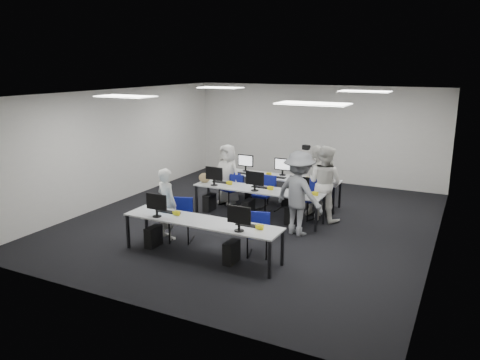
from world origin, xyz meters
The scene contains 23 objects.
room centered at (0.00, 0.00, 1.50)m, with size 9.00×9.02×3.00m.
ceiling_panels centered at (0.00, 0.00, 2.98)m, with size 5.20×4.60×0.02m.
desk_front centered at (0.00, -2.40, 0.68)m, with size 3.20×0.70×0.73m.
desk_mid centered at (0.00, 0.20, 0.68)m, with size 3.20×0.70×0.73m.
desk_back centered at (0.00, 1.60, 0.68)m, with size 3.20×0.70×0.73m.
equipment_front centered at (-0.19, -2.42, 0.36)m, with size 2.51×0.41×1.19m.
equipment_mid centered at (-0.19, 0.18, 0.36)m, with size 2.91×0.41×1.19m.
equipment_back centered at (0.19, 1.62, 0.36)m, with size 2.91×0.41×1.19m.
chair_0 centered at (-0.82, -1.87, 0.28)m, with size 0.57×0.59×0.90m.
chair_1 centered at (0.95, -1.84, 0.26)m, with size 0.50×0.53×0.83m.
chair_2 centered at (-1.10, 0.85, 0.27)m, with size 0.54×0.57×0.85m.
chair_3 centered at (-0.11, 0.70, 0.27)m, with size 0.43×0.46×0.85m.
chair_4 centered at (1.05, 0.78, 0.30)m, with size 0.60×0.63×0.94m.
chair_5 centered at (-0.94, 1.05, 0.26)m, with size 0.45×0.48×0.83m.
chair_6 centered at (-0.01, 1.06, 0.29)m, with size 0.46×0.50×0.92m.
chair_7 centered at (1.27, 1.03, 0.30)m, with size 0.52×0.55×0.94m.
handbag centered at (-1.45, 0.15, 0.85)m, with size 0.30×0.19×0.25m, color #A48254.
student_0 centered at (-1.16, -1.88, 0.77)m, with size 0.56×0.37×1.53m, color silver.
student_1 centered at (1.45, 0.82, 0.90)m, with size 0.87×0.68×1.79m, color silver.
student_2 centered at (-1.25, 0.99, 0.79)m, with size 0.78×0.50×1.59m, color silver.
student_3 centered at (1.13, 1.09, 0.87)m, with size 1.02×0.42×1.74m, color silver.
photographer centered at (1.25, -0.40, 0.92)m, with size 1.19×0.69×1.85m, color slate.
dslr_camera centered at (1.31, -0.23, 1.91)m, with size 0.14×0.18×0.10m, color black.
Camera 1 is at (4.46, -9.62, 3.64)m, focal length 35.00 mm.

